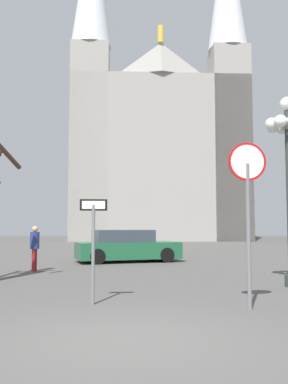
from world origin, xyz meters
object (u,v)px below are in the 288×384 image
at_px(stop_sign, 248,192).
at_px(one_way_arrow_sign, 93,238).
at_px(street_lamp, 288,149).
at_px(parked_car_near_green, 127,247).
at_px(pedestrian_walking, 35,244).
at_px(cathedral, 158,139).

bearing_deg(stop_sign, one_way_arrow_sign, 167.67).
distance_m(stop_sign, street_lamp, 3.84).
bearing_deg(street_lamp, one_way_arrow_sign, -155.09).
distance_m(stop_sign, one_way_arrow_sign, 3.22).
relative_size(street_lamp, parked_car_near_green, 1.06).
distance_m(one_way_arrow_sign, parked_car_near_green, 10.08).
bearing_deg(one_way_arrow_sign, pedestrian_walking, 112.33).
bearing_deg(one_way_arrow_sign, cathedral, 84.10).
height_order(one_way_arrow_sign, pedestrian_walking, one_way_arrow_sign).
relative_size(one_way_arrow_sign, pedestrian_walking, 1.35).
relative_size(one_way_arrow_sign, parked_car_near_green, 0.45).
relative_size(cathedral, stop_sign, 11.48).
xyz_separation_m(stop_sign, parked_car_near_green, (-2.41, 10.70, -1.57)).
relative_size(street_lamp, pedestrian_walking, 3.21).
bearing_deg(pedestrian_walking, parked_car_near_green, 49.69).
distance_m(cathedral, one_way_arrow_sign, 39.12).
bearing_deg(cathedral, one_way_arrow_sign, -95.90).
bearing_deg(one_way_arrow_sign, parked_car_near_green, 86.51).
height_order(cathedral, one_way_arrow_sign, cathedral).
distance_m(street_lamp, parked_car_near_green, 9.36).
relative_size(one_way_arrow_sign, street_lamp, 0.42).
relative_size(cathedral, one_way_arrow_sign, 17.24).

